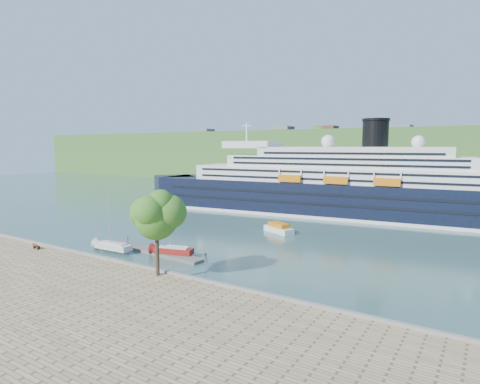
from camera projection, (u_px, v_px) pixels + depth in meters
ground at (119, 268)px, 56.36m from camera, size 400.00×400.00×0.00m
far_hillside at (377, 157)px, 176.62m from camera, size 400.00×50.00×24.00m
quay_coping at (118, 261)px, 56.06m from camera, size 220.00×0.50×0.30m
cruise_ship at (327, 168)px, 98.60m from camera, size 105.59×26.60×23.48m
park_bench at (37, 246)px, 62.98m from camera, size 1.55×0.73×0.97m
promenade_tree at (157, 229)px, 49.56m from camera, size 7.10×7.10×11.77m
floating_pontoon at (154, 251)px, 64.57m from camera, size 20.17×3.96×0.45m
sailboat_white_near at (112, 223)px, 64.30m from camera, size 7.42×2.36×9.47m
sailboat_red at (173, 228)px, 61.97m from camera, size 7.16×3.66×8.91m
tender_launch at (279, 228)px, 79.56m from camera, size 7.29×5.06×1.91m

